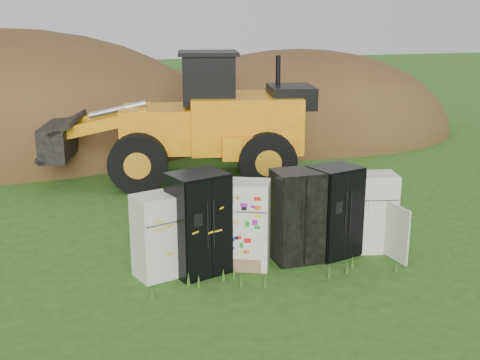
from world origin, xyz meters
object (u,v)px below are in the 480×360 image
Objects in this scene: fridge_leftmost at (155,237)px; fridge_dark_mid at (297,216)px; fridge_black_side at (199,223)px; fridge_open_door at (376,212)px; wheel_loader at (176,117)px; fridge_sticker at (249,225)px; fridge_black_right at (334,211)px.

fridge_leftmost is 2.89m from fridge_dark_mid.
fridge_black_side is 2.04m from fridge_dark_mid.
wheel_loader is (-2.84, 6.87, 1.09)m from fridge_open_door.
fridge_dark_mid reaches higher than fridge_leftmost.
fridge_leftmost is at bearing 179.59° from fridge_dark_mid.
fridge_sticker is at bearing -18.42° from fridge_leftmost.
fridge_black_right reaches higher than fridge_sticker.
fridge_open_door reaches higher than fridge_leftmost.
wheel_loader is at bearing 114.62° from fridge_sticker.
fridge_sticker reaches higher than fridge_open_door.
fridge_leftmost is 0.86× the size of fridge_black_right.
fridge_sticker is 1.02m from fridge_dark_mid.
fridge_dark_mid reaches higher than fridge_open_door.
wheel_loader reaches higher than fridge_black_right.
fridge_open_door is (2.85, 0.04, -0.04)m from fridge_sticker.
wheel_loader reaches higher than fridge_black_side.
wheel_loader is at bearing 65.12° from fridge_black_side.
wheel_loader reaches higher than fridge_sticker.
fridge_dark_mid is (1.02, 0.02, 0.07)m from fridge_sticker.
wheel_loader is (1.03, 6.89, 0.93)m from fridge_black_side.
fridge_black_side reaches higher than fridge_dark_mid.
fridge_sticker is 0.93× the size of fridge_dark_mid.
fridge_black_side is at bearing -179.89° from fridge_dark_mid.
fridge_sticker is at bearing -77.19° from wheel_loader.
fridge_dark_mid is at bearing 25.58° from fridge_sticker.
fridge_black_right reaches higher than fridge_dark_mid.
fridge_sticker is at bearing -17.83° from fridge_black_side.
fridge_black_right is at bearing 26.65° from fridge_sticker.
fridge_black_right is (3.73, 0.01, 0.14)m from fridge_leftmost.
fridge_dark_mid reaches higher than fridge_sticker.
wheel_loader reaches higher than fridge_leftmost.
fridge_black_right is (1.86, 0.06, 0.08)m from fridge_sticker.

